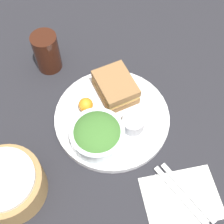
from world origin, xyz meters
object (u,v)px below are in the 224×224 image
object	(u,v)px
plate	(112,118)
dressing_cup	(133,123)
drink_glass	(47,52)
spoon	(176,202)
fork	(187,192)
knife	(182,197)
sandwich	(115,87)
bread_basket	(7,184)
salad_bowl	(97,134)

from	to	relation	value
plate	dressing_cup	world-z (taller)	dressing_cup
drink_glass	spoon	world-z (taller)	drink_glass
fork	knife	bearing A→B (deg)	-90.00
sandwich	bread_basket	size ratio (longest dim) A/B	0.80
fork	knife	world-z (taller)	same
plate	fork	size ratio (longest dim) A/B	1.75
sandwich	fork	size ratio (longest dim) A/B	0.78
dressing_cup	drink_glass	xyz separation A→B (m)	(0.25, 0.19, 0.02)
drink_glass	knife	world-z (taller)	drink_glass
dressing_cup	plate	bearing A→B (deg)	47.80
spoon	dressing_cup	bearing A→B (deg)	168.72
sandwich	drink_glass	bearing A→B (deg)	48.73
plate	bread_basket	distance (m)	0.30
sandwich	drink_glass	size ratio (longest dim) A/B	1.13
plate	sandwich	size ratio (longest dim) A/B	2.26
fork	spoon	world-z (taller)	same
bread_basket	fork	bearing A→B (deg)	-102.57
salad_bowl	fork	distance (m)	0.25
plate	fork	distance (m)	0.26
drink_glass	fork	world-z (taller)	drink_glass
fork	salad_bowl	bearing A→B (deg)	-159.56
dressing_cup	bread_basket	xyz separation A→B (m)	(-0.10, 0.31, 0.01)
dressing_cup	spoon	world-z (taller)	dressing_cup
spoon	bread_basket	bearing A→B (deg)	-132.00
spoon	drink_glass	bearing A→B (deg)	-178.31
bread_basket	knife	size ratio (longest dim) A/B	0.93
plate	knife	bearing A→B (deg)	-153.97
dressing_cup	knife	world-z (taller)	dressing_cup
salad_bowl	knife	bearing A→B (deg)	-137.54
dressing_cup	knife	xyz separation A→B (m)	(-0.19, -0.07, -0.03)
sandwich	dressing_cup	bearing A→B (deg)	-168.67
salad_bowl	knife	world-z (taller)	salad_bowl
plate	sandwich	xyz separation A→B (m)	(0.07, -0.02, 0.04)
plate	dressing_cup	xyz separation A→B (m)	(-0.04, -0.05, 0.03)
drink_glass	bread_basket	distance (m)	0.37
plate	spoon	bearing A→B (deg)	-157.90
plate	salad_bowl	bearing A→B (deg)	139.91
sandwich	spoon	distance (m)	0.32
drink_glass	bread_basket	size ratio (longest dim) A/B	0.70
dressing_cup	bread_basket	bearing A→B (deg)	107.39
dressing_cup	spoon	size ratio (longest dim) A/B	0.37
sandwich	dressing_cup	distance (m)	0.11
plate	sandwich	world-z (taller)	sandwich
spoon	knife	bearing A→B (deg)	90.00
bread_basket	spoon	bearing A→B (deg)	-105.96
bread_basket	spoon	xyz separation A→B (m)	(-0.10, -0.36, -0.04)
fork	knife	distance (m)	0.02
salad_bowl	spoon	size ratio (longest dim) A/B	0.87
salad_bowl	fork	size ratio (longest dim) A/B	0.78
bread_basket	knife	world-z (taller)	bread_basket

